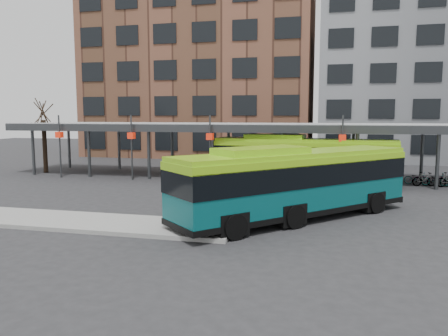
% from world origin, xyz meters
% --- Properties ---
extents(ground, '(120.00, 120.00, 0.00)m').
position_xyz_m(ground, '(0.00, 0.00, 0.00)').
color(ground, '#28282B').
rests_on(ground, ground).
extents(boarding_island, '(14.00, 3.00, 0.18)m').
position_xyz_m(boarding_island, '(-5.50, -3.00, 0.09)').
color(boarding_island, gray).
rests_on(boarding_island, ground).
extents(canopy, '(40.00, 6.53, 4.80)m').
position_xyz_m(canopy, '(-0.06, 12.87, 3.91)').
color(canopy, '#999B9E').
rests_on(canopy, ground).
extents(tree, '(1.64, 1.64, 5.60)m').
position_xyz_m(tree, '(-18.00, 12.00, 2.43)').
color(tree, black).
rests_on(tree, ground).
extents(building_brick, '(26.00, 14.00, 22.00)m').
position_xyz_m(building_brick, '(-10.00, 32.00, 11.00)').
color(building_brick, brown).
rests_on(building_brick, ground).
extents(building_grey, '(24.00, 14.00, 20.00)m').
position_xyz_m(building_grey, '(16.00, 32.00, 10.00)').
color(building_grey, slate).
rests_on(building_grey, ground).
extents(bus_front, '(10.38, 10.88, 3.42)m').
position_xyz_m(bus_front, '(3.72, 0.11, 1.78)').
color(bus_front, '#075054').
rests_on(bus_front, ground).
extents(bus_rear, '(12.70, 3.97, 3.44)m').
position_xyz_m(bus_rear, '(3.41, 11.00, 1.79)').
color(bus_rear, '#075054').
rests_on(bus_rear, ground).
extents(bike_rack, '(4.76, 1.66, 1.01)m').
position_xyz_m(bike_rack, '(12.55, 11.96, 0.46)').
color(bike_rack, slate).
rests_on(bike_rack, ground).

